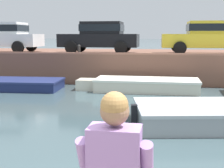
{
  "coord_description": "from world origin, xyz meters",
  "views": [
    {
      "loc": [
        0.7,
        -2.37,
        2.31
      ],
      "look_at": [
        -0.24,
        4.14,
        1.28
      ],
      "focal_mm": 50.0,
      "sensor_mm": 36.0,
      "label": 1
    }
  ],
  "objects_px": {
    "car_left_inner_black": "(100,36)",
    "car_leftmost_white": "(3,36)",
    "boat_moored_central_cream": "(142,85)",
    "mooring_bollard_mid": "(79,49)",
    "car_centre_yellow": "(209,36)"
  },
  "relations": [
    {
      "from": "boat_moored_central_cream",
      "to": "car_left_inner_black",
      "type": "bearing_deg",
      "value": 129.6
    },
    {
      "from": "car_centre_yellow",
      "to": "car_left_inner_black",
      "type": "bearing_deg",
      "value": -179.98
    },
    {
      "from": "car_left_inner_black",
      "to": "mooring_bollard_mid",
      "type": "xyz_separation_m",
      "value": [
        -0.84,
        -1.09,
        -0.61
      ]
    },
    {
      "from": "car_centre_yellow",
      "to": "mooring_bollard_mid",
      "type": "height_order",
      "value": "car_centre_yellow"
    },
    {
      "from": "car_left_inner_black",
      "to": "car_centre_yellow",
      "type": "xyz_separation_m",
      "value": [
        5.25,
        0.0,
        0.0
      ]
    },
    {
      "from": "boat_moored_central_cream",
      "to": "car_leftmost_white",
      "type": "xyz_separation_m",
      "value": [
        -7.44,
        2.69,
        2.01
      ]
    },
    {
      "from": "boat_moored_central_cream",
      "to": "car_leftmost_white",
      "type": "distance_m",
      "value": 8.16
    },
    {
      "from": "boat_moored_central_cream",
      "to": "mooring_bollard_mid",
      "type": "relative_size",
      "value": 11.48
    },
    {
      "from": "boat_moored_central_cream",
      "to": "car_left_inner_black",
      "type": "xyz_separation_m",
      "value": [
        -2.22,
        2.68,
        2.01
      ]
    },
    {
      "from": "car_leftmost_white",
      "to": "mooring_bollard_mid",
      "type": "relative_size",
      "value": 9.24
    },
    {
      "from": "boat_moored_central_cream",
      "to": "car_centre_yellow",
      "type": "relative_size",
      "value": 1.18
    },
    {
      "from": "car_leftmost_white",
      "to": "car_centre_yellow",
      "type": "bearing_deg",
      "value": -0.01
    },
    {
      "from": "car_leftmost_white",
      "to": "mooring_bollard_mid",
      "type": "height_order",
      "value": "car_leftmost_white"
    },
    {
      "from": "boat_moored_central_cream",
      "to": "car_left_inner_black",
      "type": "distance_m",
      "value": 4.02
    },
    {
      "from": "car_left_inner_black",
      "to": "car_leftmost_white",
      "type": "bearing_deg",
      "value": 179.96
    }
  ]
}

